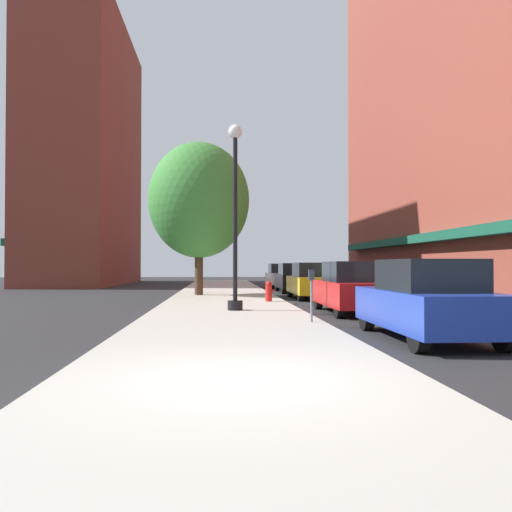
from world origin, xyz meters
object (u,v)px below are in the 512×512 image
object	(u,v)px
car_black	(294,278)
car_white	(281,276)
car_blue	(426,301)
car_red	(352,288)
parking_meter_near	(311,289)
fire_hydrant	(269,291)
tree_near	(199,200)
car_yellow	(312,281)
lamppost	(235,213)

from	to	relation	value
car_black	car_white	xyz separation A→B (m)	(0.00, 6.24, 0.00)
car_blue	car_red	size ratio (longest dim) A/B	1.00
car_blue	car_red	xyz separation A→B (m)	(0.00, 5.99, 0.00)
parking_meter_near	car_blue	distance (m)	3.13
parking_meter_near	car_white	xyz separation A→B (m)	(1.95, 22.70, -0.14)
fire_hydrant	tree_near	bearing A→B (deg)	121.62
tree_near	car_white	size ratio (longest dim) A/B	1.71
tree_near	car_red	world-z (taller)	tree_near
car_red	car_yellow	distance (m)	7.16
parking_meter_near	car_black	size ratio (longest dim) A/B	0.30
car_yellow	car_white	world-z (taller)	same
lamppost	car_yellow	bearing A→B (deg)	62.18
parking_meter_near	car_black	xyz separation A→B (m)	(1.95, 16.45, -0.14)
car_blue	car_black	xyz separation A→B (m)	(0.00, 18.90, 0.00)
car_black	car_white	size ratio (longest dim) A/B	1.00
car_blue	car_yellow	size ratio (longest dim) A/B	1.00
fire_hydrant	tree_near	size ratio (longest dim) A/B	0.11
tree_near	car_white	xyz separation A→B (m)	(5.22, 10.41, -3.86)
lamppost	car_red	xyz separation A→B (m)	(3.74, -0.06, -2.39)
fire_hydrant	car_red	xyz separation A→B (m)	(2.29, -4.00, 0.29)
tree_near	car_yellow	world-z (taller)	tree_near
tree_near	car_red	distance (m)	10.89
car_blue	car_black	bearing A→B (deg)	87.94
parking_meter_near	car_black	distance (m)	16.57
lamppost	tree_near	xyz separation A→B (m)	(-1.47, 8.68, 1.47)
parking_meter_near	car_yellow	size ratio (longest dim) A/B	0.30
fire_hydrant	tree_near	distance (m)	6.95
tree_near	car_white	distance (m)	12.27
lamppost	car_white	size ratio (longest dim) A/B	1.37
lamppost	fire_hydrant	size ratio (longest dim) A/B	7.47
parking_meter_near	car_red	bearing A→B (deg)	61.18
lamppost	car_yellow	size ratio (longest dim) A/B	1.37
car_blue	car_black	distance (m)	18.90
tree_near	car_blue	size ratio (longest dim) A/B	1.71
car_black	car_red	bearing A→B (deg)	-90.73
car_black	car_yellow	bearing A→B (deg)	-90.73
parking_meter_near	tree_near	distance (m)	13.25
fire_hydrant	car_blue	size ratio (longest dim) A/B	0.18
parking_meter_near	car_blue	bearing A→B (deg)	-51.42
car_blue	car_black	size ratio (longest dim) A/B	1.00
parking_meter_near	fire_hydrant	bearing A→B (deg)	92.62
tree_near	car_white	world-z (taller)	tree_near
lamppost	parking_meter_near	size ratio (longest dim) A/B	4.50
lamppost	car_yellow	xyz separation A→B (m)	(3.74, 7.09, -2.39)
car_blue	car_white	bearing A→B (deg)	87.94
lamppost	car_red	size ratio (longest dim) A/B	1.37
tree_near	car_black	size ratio (longest dim) A/B	1.71
lamppost	parking_meter_near	xyz separation A→B (m)	(1.79, -3.61, -2.25)
lamppost	parking_meter_near	bearing A→B (deg)	-63.56
car_yellow	car_black	size ratio (longest dim) A/B	1.00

